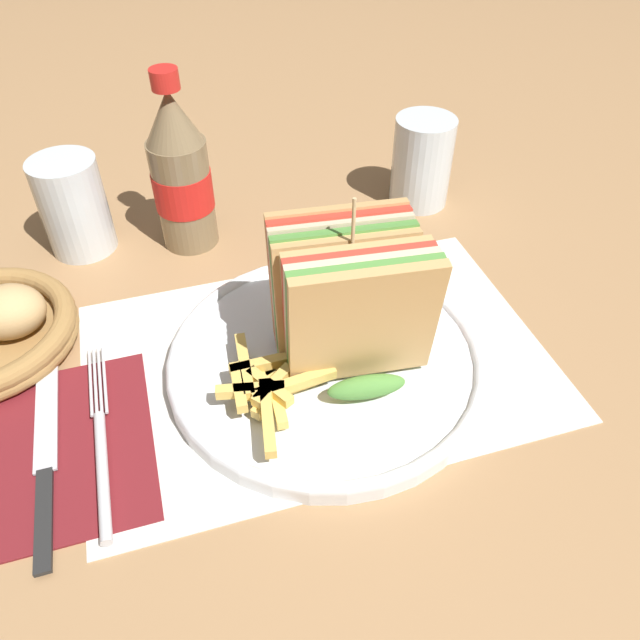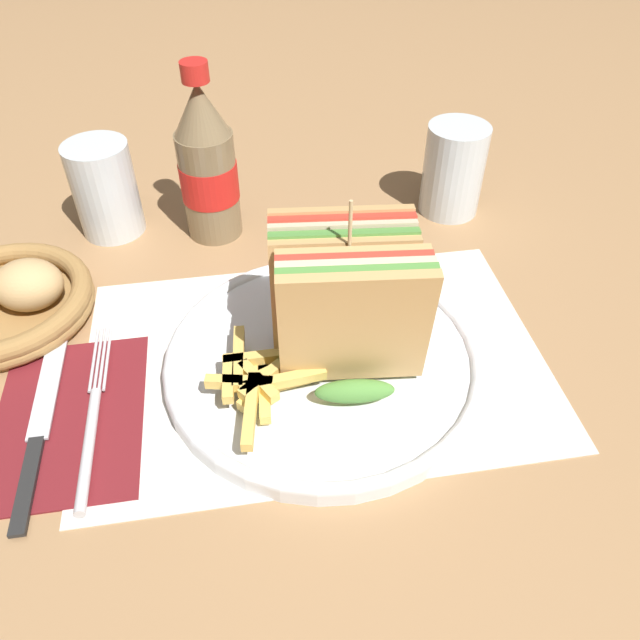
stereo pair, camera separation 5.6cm
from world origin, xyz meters
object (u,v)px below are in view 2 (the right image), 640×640
plate_main (324,359)px  knife (41,420)px  club_sandwich (347,304)px  glass_near (453,175)px  fork (91,427)px  coke_bottle_near (207,166)px  bread_basket (2,301)px  glass_far (106,195)px

plate_main → knife: 0.24m
club_sandwich → knife: 0.27m
glass_near → knife: bearing=-148.8°
fork → coke_bottle_near: (0.11, 0.28, 0.08)m
knife → bread_basket: bearing=111.2°
plate_main → coke_bottle_near: coke_bottle_near is taller
coke_bottle_near → glass_far: bearing=169.1°
fork → bread_basket: (-0.10, 0.16, 0.01)m
plate_main → glass_near: 0.31m
bread_basket → glass_far: bearing=55.8°
fork → glass_far: (-0.01, 0.30, 0.04)m
club_sandwich → knife: club_sandwich is taller
club_sandwich → glass_far: size_ratio=1.49×
coke_bottle_near → bread_basket: size_ratio=1.13×
plate_main → knife: size_ratio=1.33×
plate_main → coke_bottle_near: (-0.09, 0.23, 0.07)m
knife → glass_far: glass_far is taller
glass_near → coke_bottle_near: bearing=-179.6°
glass_far → bread_basket: bearing=-124.2°
club_sandwich → fork: club_sandwich is taller
club_sandwich → fork: bearing=-169.9°
plate_main → bread_basket: size_ratio=1.65×
club_sandwich → glass_near: size_ratio=1.49×
plate_main → club_sandwich: bearing=-14.0°
knife → glass_near: 0.51m
plate_main → fork: 0.20m
coke_bottle_near → club_sandwich: bearing=-65.8°
glass_near → bread_basket: size_ratio=0.62×
fork → knife: bearing=159.0°
plate_main → coke_bottle_near: 0.26m
glass_far → bread_basket: 0.17m
knife → glass_near: size_ratio=2.02×
knife → coke_bottle_near: coke_bottle_near is taller
plate_main → fork: (-0.20, -0.04, -0.00)m
knife → club_sandwich: bearing=5.1°
plate_main → bread_basket: bearing=158.3°
club_sandwich → glass_near: 0.30m
glass_far → plate_main: bearing=-51.4°
fork → glass_far: bearing=91.2°
coke_bottle_near → glass_near: (0.28, 0.00, -0.04)m
club_sandwich → knife: bearing=-175.1°
fork → knife: 0.05m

